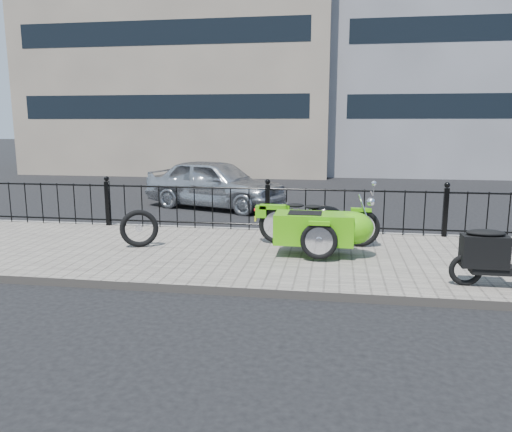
% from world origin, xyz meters
% --- Properties ---
extents(ground, '(120.00, 120.00, 0.00)m').
position_xyz_m(ground, '(0.00, 0.00, 0.00)').
color(ground, black).
rests_on(ground, ground).
extents(sidewalk, '(30.00, 3.80, 0.12)m').
position_xyz_m(sidewalk, '(0.00, -0.50, 0.06)').
color(sidewalk, '#696158').
rests_on(sidewalk, ground).
extents(curb, '(30.00, 0.10, 0.12)m').
position_xyz_m(curb, '(0.00, 1.44, 0.06)').
color(curb, gray).
rests_on(curb, ground).
extents(iron_fence, '(14.11, 0.11, 1.08)m').
position_xyz_m(iron_fence, '(0.00, 1.30, 0.59)').
color(iron_fence, black).
rests_on(iron_fence, sidewalk).
extents(building_tan, '(14.00, 8.01, 12.00)m').
position_xyz_m(building_tan, '(-6.00, 15.99, 6.00)').
color(building_tan, gray).
rests_on(building_tan, ground).
extents(building_grey, '(12.00, 8.01, 15.00)m').
position_xyz_m(building_grey, '(7.00, 16.99, 7.50)').
color(building_grey, gray).
rests_on(building_grey, ground).
extents(motorcycle_sidecar, '(2.28, 1.48, 0.98)m').
position_xyz_m(motorcycle_sidecar, '(1.21, -0.41, 0.59)').
color(motorcycle_sidecar, black).
rests_on(motorcycle_sidecar, sidewalk).
extents(scooter, '(1.65, 0.48, 1.12)m').
position_xyz_m(scooter, '(3.64, -1.80, 0.55)').
color(scooter, black).
rests_on(scooter, sidewalk).
extents(spare_tire, '(0.67, 0.34, 0.68)m').
position_xyz_m(spare_tire, '(-2.08, -0.46, 0.46)').
color(spare_tire, black).
rests_on(spare_tire, sidewalk).
extents(sedan_car, '(4.29, 2.81, 1.36)m').
position_xyz_m(sedan_car, '(-1.91, 4.59, 0.68)').
color(sedan_car, '#B0B3B7').
rests_on(sedan_car, ground).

